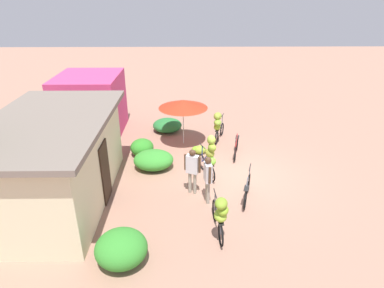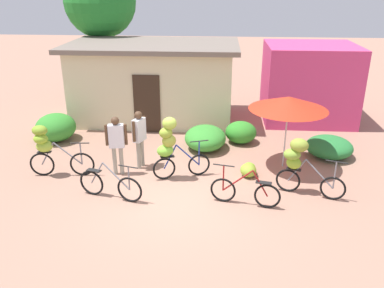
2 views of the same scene
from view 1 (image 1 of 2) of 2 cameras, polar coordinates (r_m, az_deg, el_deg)
name	(u,v)px [view 1 (image 1 of 2)]	position (r m, az deg, el deg)	size (l,w,h in m)	color
ground_plane	(237,174)	(12.64, 7.71, -5.20)	(60.00, 60.00, 0.00)	#9B715D
building_low	(54,161)	(11.32, -22.61, -2.68)	(6.15, 3.61, 2.81)	beige
shop_pink	(91,105)	(16.42, -16.94, 6.49)	(3.20, 2.80, 2.77)	#D13C73
hedge_bush_front_left	(121,249)	(8.88, -12.03, -17.12)	(1.28, 1.32, 0.89)	#33882D
hedge_bush_front_right	(154,160)	(12.87, -6.61, -2.73)	(1.28, 1.53, 0.71)	#378E30
hedge_bush_mid	(142,147)	(13.94, -8.56, -0.58)	(1.00, 0.95, 0.70)	#318828
hedge_bush_by_door	(167,125)	(16.22, -4.25, 3.23)	(1.37, 1.40, 0.60)	#277736
market_umbrella	(183,104)	(14.29, -1.53, 6.88)	(2.12, 2.12, 2.04)	beige
bicycle_leftmost	(220,214)	(9.15, 4.84, -11.79)	(1.73, 0.42, 1.43)	black
bicycle_near_pile	(247,190)	(11.13, 9.42, -7.75)	(1.64, 0.50, 0.94)	black
bicycle_center_loaded	(210,155)	(11.83, 3.09, -1.89)	(1.49, 0.64, 1.72)	black
bicycle_by_shop	(236,148)	(13.90, 7.58, -0.64)	(1.62, 0.40, 0.97)	black
bicycle_rightmost	(218,124)	(14.80, 4.48, 3.42)	(1.59, 0.66, 1.43)	black
banana_pile_on_ground	(198,150)	(14.01, 1.03, -1.01)	(0.52, 0.71, 0.35)	#919E3E
person_vendor	(208,175)	(10.53, 2.73, -5.35)	(0.57, 0.27, 1.63)	gray
person_bystander	(192,167)	(10.95, 0.07, -3.98)	(0.34, 0.54, 1.64)	gray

